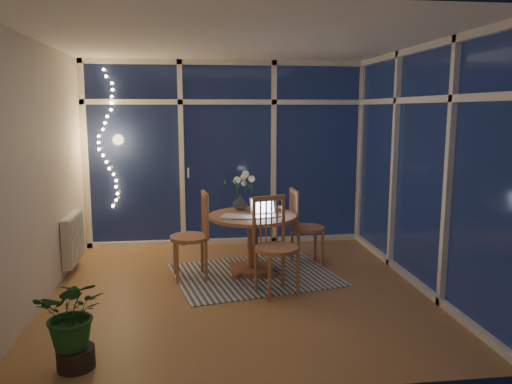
{
  "coord_description": "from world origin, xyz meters",
  "views": [
    {
      "loc": [
        -0.48,
        -5.11,
        1.93
      ],
      "look_at": [
        0.19,
        0.25,
        1.03
      ],
      "focal_mm": 35.0,
      "sensor_mm": 36.0,
      "label": 1
    }
  ],
  "objects_px": {
    "chair_right": "(307,226)",
    "chair_front": "(277,246)",
    "dining_table": "(253,244)",
    "laptop": "(266,207)",
    "flower_vase": "(240,201)",
    "chair_left": "(190,235)",
    "potted_plant": "(74,320)"
  },
  "relations": [
    {
      "from": "chair_left",
      "to": "laptop",
      "type": "bearing_deg",
      "value": 83.27
    },
    {
      "from": "chair_left",
      "to": "flower_vase",
      "type": "height_order",
      "value": "chair_left"
    },
    {
      "from": "laptop",
      "to": "flower_vase",
      "type": "height_order",
      "value": "laptop"
    },
    {
      "from": "dining_table",
      "to": "laptop",
      "type": "xyz_separation_m",
      "value": [
        0.14,
        -0.12,
        0.47
      ]
    },
    {
      "from": "dining_table",
      "to": "chair_left",
      "type": "height_order",
      "value": "chair_left"
    },
    {
      "from": "chair_right",
      "to": "dining_table",
      "type": "bearing_deg",
      "value": 105.06
    },
    {
      "from": "chair_right",
      "to": "flower_vase",
      "type": "relative_size",
      "value": 4.65
    },
    {
      "from": "chair_left",
      "to": "chair_right",
      "type": "distance_m",
      "value": 1.49
    },
    {
      "from": "chair_left",
      "to": "chair_front",
      "type": "xyz_separation_m",
      "value": [
        0.91,
        -0.61,
        0.01
      ]
    },
    {
      "from": "chair_left",
      "to": "dining_table",
      "type": "bearing_deg",
      "value": 92.35
    },
    {
      "from": "chair_front",
      "to": "flower_vase",
      "type": "bearing_deg",
      "value": 87.38
    },
    {
      "from": "chair_right",
      "to": "flower_vase",
      "type": "bearing_deg",
      "value": 81.51
    },
    {
      "from": "dining_table",
      "to": "chair_front",
      "type": "height_order",
      "value": "chair_front"
    },
    {
      "from": "flower_vase",
      "to": "chair_left",
      "type": "bearing_deg",
      "value": -145.14
    },
    {
      "from": "dining_table",
      "to": "chair_right",
      "type": "bearing_deg",
      "value": 18.11
    },
    {
      "from": "chair_left",
      "to": "chair_right",
      "type": "relative_size",
      "value": 1.04
    },
    {
      "from": "potted_plant",
      "to": "dining_table",
      "type": "bearing_deg",
      "value": 52.42
    },
    {
      "from": "laptop",
      "to": "flower_vase",
      "type": "xyz_separation_m",
      "value": [
        -0.26,
        0.43,
        -0.01
      ]
    },
    {
      "from": "dining_table",
      "to": "flower_vase",
      "type": "bearing_deg",
      "value": 110.64
    },
    {
      "from": "dining_table",
      "to": "chair_right",
      "type": "distance_m",
      "value": 0.76
    },
    {
      "from": "flower_vase",
      "to": "laptop",
      "type": "bearing_deg",
      "value": -59.09
    },
    {
      "from": "dining_table",
      "to": "potted_plant",
      "type": "height_order",
      "value": "potted_plant"
    },
    {
      "from": "dining_table",
      "to": "chair_front",
      "type": "bearing_deg",
      "value": -77.04
    },
    {
      "from": "dining_table",
      "to": "flower_vase",
      "type": "xyz_separation_m",
      "value": [
        -0.12,
        0.31,
        0.46
      ]
    },
    {
      "from": "chair_front",
      "to": "potted_plant",
      "type": "distance_m",
      "value": 2.2
    },
    {
      "from": "laptop",
      "to": "potted_plant",
      "type": "relative_size",
      "value": 0.41
    },
    {
      "from": "chair_right",
      "to": "potted_plant",
      "type": "relative_size",
      "value": 1.28
    },
    {
      "from": "chair_front",
      "to": "laptop",
      "type": "height_order",
      "value": "chair_front"
    },
    {
      "from": "chair_right",
      "to": "chair_front",
      "type": "relative_size",
      "value": 0.94
    },
    {
      "from": "chair_front",
      "to": "laptop",
      "type": "xyz_separation_m",
      "value": [
        -0.03,
        0.61,
        0.3
      ]
    },
    {
      "from": "chair_front",
      "to": "laptop",
      "type": "distance_m",
      "value": 0.68
    },
    {
      "from": "chair_right",
      "to": "chair_front",
      "type": "distance_m",
      "value": 1.11
    }
  ]
}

